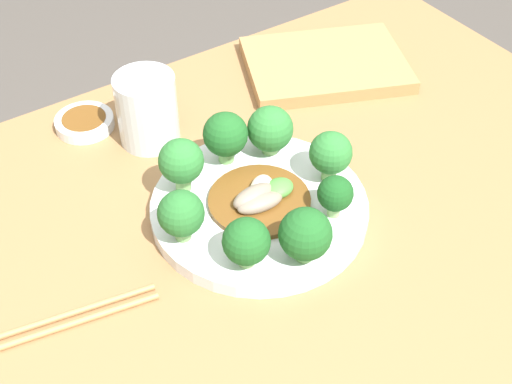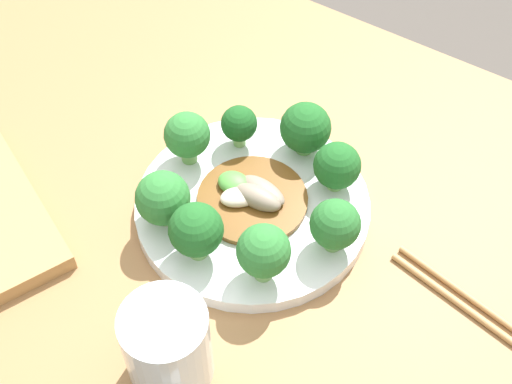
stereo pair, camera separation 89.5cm
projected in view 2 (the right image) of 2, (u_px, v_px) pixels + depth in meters
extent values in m
cube|color=olive|center=(257.00, 348.00, 1.08)|extent=(1.04, 0.71, 0.71)
cylinder|color=silver|center=(256.00, 208.00, 0.78)|extent=(0.26, 0.26, 0.02)
cylinder|color=#70A356|center=(187.00, 156.00, 0.81)|extent=(0.02, 0.02, 0.02)
sphere|color=#2D7533|center=(185.00, 137.00, 0.78)|extent=(0.05, 0.05, 0.05)
cylinder|color=#89B76B|center=(166.00, 215.00, 0.76)|extent=(0.02, 0.02, 0.01)
sphere|color=#2D7533|center=(163.00, 198.00, 0.74)|extent=(0.06, 0.06, 0.06)
cylinder|color=#89B76B|center=(335.00, 182.00, 0.79)|extent=(0.02, 0.02, 0.01)
sphere|color=#1E5B23|center=(337.00, 166.00, 0.77)|extent=(0.05, 0.05, 0.05)
cylinder|color=#89B76B|center=(239.00, 139.00, 0.83)|extent=(0.01, 0.01, 0.02)
sphere|color=#19511E|center=(239.00, 124.00, 0.81)|extent=(0.04, 0.04, 0.04)
cylinder|color=#70A356|center=(304.00, 146.00, 0.82)|extent=(0.02, 0.02, 0.01)
sphere|color=#1E5B23|center=(305.00, 128.00, 0.80)|extent=(0.06, 0.06, 0.06)
cylinder|color=#70A356|center=(263.00, 269.00, 0.71)|extent=(0.02, 0.02, 0.02)
sphere|color=#2D7533|center=(264.00, 251.00, 0.69)|extent=(0.05, 0.05, 0.05)
cylinder|color=#70A356|center=(333.00, 241.00, 0.74)|extent=(0.02, 0.02, 0.02)
sphere|color=#286B2D|center=(335.00, 224.00, 0.71)|extent=(0.05, 0.05, 0.05)
cylinder|color=#70A356|center=(198.00, 248.00, 0.73)|extent=(0.02, 0.02, 0.02)
sphere|color=#1E5B23|center=(196.00, 230.00, 0.71)|extent=(0.06, 0.06, 0.06)
cylinder|color=brown|center=(256.00, 201.00, 0.78)|extent=(0.12, 0.12, 0.01)
ellipsoid|color=gray|center=(263.00, 190.00, 0.77)|extent=(0.06, 0.03, 0.02)
ellipsoid|color=gray|center=(258.00, 197.00, 0.77)|extent=(0.06, 0.03, 0.02)
ellipsoid|color=#4C933D|center=(234.00, 183.00, 0.78)|extent=(0.04, 0.03, 0.02)
ellipsoid|color=beige|center=(242.00, 196.00, 0.77)|extent=(0.05, 0.05, 0.02)
cylinder|color=silver|center=(168.00, 346.00, 0.64)|extent=(0.08, 0.08, 0.10)
cylinder|color=#AD7F4C|center=(491.00, 325.00, 0.70)|extent=(0.24, 0.05, 0.01)
cylinder|color=#AD7F4C|center=(498.00, 317.00, 0.71)|extent=(0.24, 0.05, 0.01)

